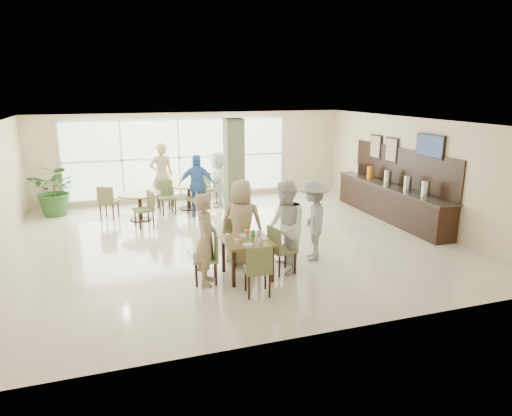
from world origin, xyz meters
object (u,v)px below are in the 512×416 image
object	(u,v)px
teen_left	(206,240)
teen_far	(242,223)
round_table_left	(140,199)
adult_a	(197,185)
main_table	(247,245)
round_table_right	(189,190)
potted_plant	(56,190)
teen_right	(286,227)
adult_b	(218,179)
adult_standing	(162,175)
buffet_counter	(391,199)
teen_standing	(313,220)

from	to	relation	value
teen_left	teen_far	distance (m)	1.16
round_table_left	adult_a	xyz separation A→B (m)	(1.58, -0.03, 0.29)
main_table	adult_a	world-z (taller)	adult_a
round_table_right	potted_plant	bearing A→B (deg)	172.81
teen_left	teen_right	distance (m)	1.59
adult_b	adult_standing	xyz separation A→B (m)	(-1.64, 0.44, 0.14)
buffet_counter	teen_right	distance (m)	4.96
potted_plant	adult_b	bearing A→B (deg)	-4.67
main_table	round_table_left	xyz separation A→B (m)	(-1.63, 4.72, -0.06)
adult_b	teen_standing	bearing A→B (deg)	20.45
adult_a	teen_far	bearing A→B (deg)	-76.40
teen_right	adult_standing	distance (m)	6.22
buffet_counter	main_table	bearing A→B (deg)	-152.10
buffet_counter	adult_b	distance (m)	5.13
round_table_left	potted_plant	world-z (taller)	potted_plant
buffet_counter	teen_left	size ratio (longest dim) A/B	2.74
round_table_left	teen_far	distance (m)	4.40
buffet_counter	teen_left	distance (m)	6.39
round_table_right	teen_standing	xyz separation A→B (m)	(1.73, -5.00, 0.28)
teen_left	teen_far	xyz separation A→B (m)	(0.90, 0.74, 0.03)
teen_left	teen_standing	world-z (taller)	teen_standing
round_table_right	adult_standing	distance (m)	0.97
teen_far	teen_right	bearing A→B (deg)	159.61
adult_b	round_table_left	bearing A→B (deg)	-58.93
potted_plant	adult_a	size ratio (longest dim) A/B	0.84
teen_standing	teen_left	bearing A→B (deg)	-57.39
round_table_left	adult_b	xyz separation A→B (m)	(2.42, 0.86, 0.25)
buffet_counter	teen_right	size ratio (longest dim) A/B	2.55
main_table	teen_right	distance (m)	0.84
adult_a	adult_b	distance (m)	1.22
main_table	adult_standing	size ratio (longest dim) A/B	0.45
teen_far	adult_b	size ratio (longest dim) A/B	1.06
round_table_right	adult_a	distance (m)	0.86
potted_plant	teen_left	distance (m)	6.74
teen_far	round_table_right	bearing A→B (deg)	-64.07
buffet_counter	teen_far	bearing A→B (deg)	-158.19
teen_right	adult_b	xyz separation A→B (m)	(0.00, 5.56, -0.09)
teen_left	teen_far	size ratio (longest dim) A/B	0.97
main_table	teen_left	size ratio (longest dim) A/B	0.52
main_table	round_table_left	distance (m)	4.99
main_table	buffet_counter	world-z (taller)	buffet_counter
teen_left	round_table_left	bearing A→B (deg)	26.09
teen_left	adult_a	xyz separation A→B (m)	(0.76, 4.74, 0.02)
teen_left	adult_standing	bearing A→B (deg)	16.73
teen_far	round_table_left	bearing A→B (deg)	-43.69
round_table_right	adult_standing	world-z (taller)	adult_standing
adult_standing	adult_b	bearing A→B (deg)	160.18
potted_plant	teen_left	size ratio (longest dim) A/B	0.86
main_table	teen_right	bearing A→B (deg)	1.63
teen_standing	adult_standing	distance (m)	6.04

